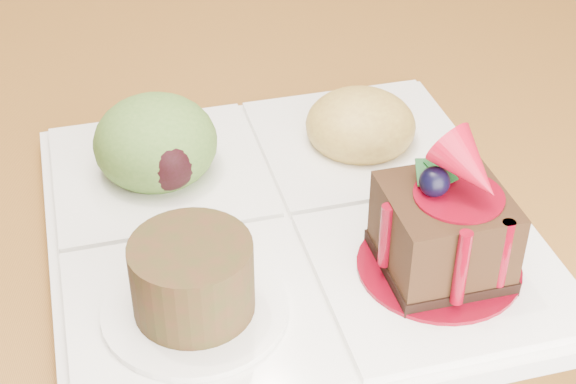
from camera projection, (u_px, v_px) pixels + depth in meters
name	position (u px, v px, depth m)	size (l,w,h in m)	color
ground	(160.00, 306.00, 1.58)	(6.00, 6.00, 0.00)	#582C19
sampler_plate	(283.00, 205.00, 0.54)	(0.34, 0.34, 0.11)	white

